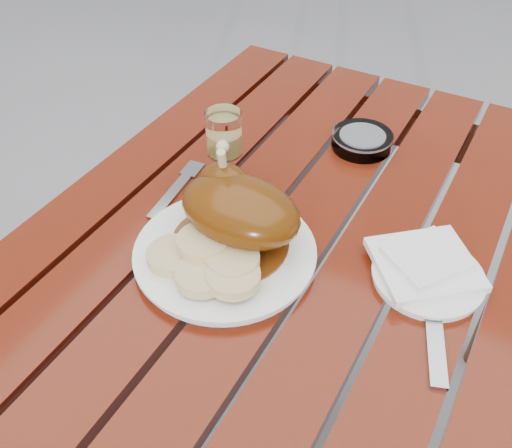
{
  "coord_description": "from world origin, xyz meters",
  "views": [
    {
      "loc": [
        0.26,
        -0.57,
        1.37
      ],
      "look_at": [
        -0.05,
        -0.0,
        0.78
      ],
      "focal_mm": 40.0,
      "sensor_mm": 36.0,
      "label": 1
    }
  ],
  "objects_px": {
    "dinner_plate": "(225,253)",
    "wine_glass": "(225,151)",
    "table": "(279,383)",
    "side_plate": "(428,277)",
    "ashtray": "(362,140)"
  },
  "relations": [
    {
      "from": "dinner_plate",
      "to": "wine_glass",
      "type": "xyz_separation_m",
      "value": [
        -0.09,
        0.15,
        0.06
      ]
    },
    {
      "from": "dinner_plate",
      "to": "wine_glass",
      "type": "bearing_deg",
      "value": 120.74
    },
    {
      "from": "table",
      "to": "side_plate",
      "type": "relative_size",
      "value": 7.37
    },
    {
      "from": "dinner_plate",
      "to": "side_plate",
      "type": "bearing_deg",
      "value": 20.21
    },
    {
      "from": "table",
      "to": "dinner_plate",
      "type": "distance_m",
      "value": 0.4
    },
    {
      "from": "wine_glass",
      "to": "side_plate",
      "type": "relative_size",
      "value": 0.9
    },
    {
      "from": "dinner_plate",
      "to": "wine_glass",
      "type": "distance_m",
      "value": 0.19
    },
    {
      "from": "table",
      "to": "wine_glass",
      "type": "height_order",
      "value": "wine_glass"
    },
    {
      "from": "wine_glass",
      "to": "ashtray",
      "type": "bearing_deg",
      "value": 54.43
    },
    {
      "from": "ashtray",
      "to": "dinner_plate",
      "type": "bearing_deg",
      "value": -100.88
    },
    {
      "from": "table",
      "to": "ashtray",
      "type": "bearing_deg",
      "value": 89.85
    },
    {
      "from": "dinner_plate",
      "to": "side_plate",
      "type": "xyz_separation_m",
      "value": [
        0.28,
        0.1,
        -0.0
      ]
    },
    {
      "from": "wine_glass",
      "to": "side_plate",
      "type": "xyz_separation_m",
      "value": [
        0.37,
        -0.05,
        -0.07
      ]
    },
    {
      "from": "table",
      "to": "side_plate",
      "type": "xyz_separation_m",
      "value": [
        0.21,
        0.04,
        0.38
      ]
    },
    {
      "from": "table",
      "to": "side_plate",
      "type": "bearing_deg",
      "value": 11.05
    }
  ]
}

